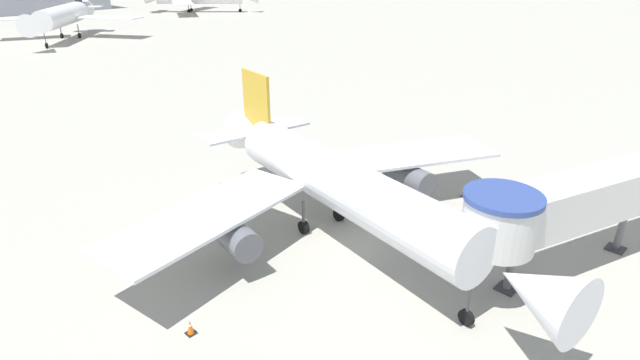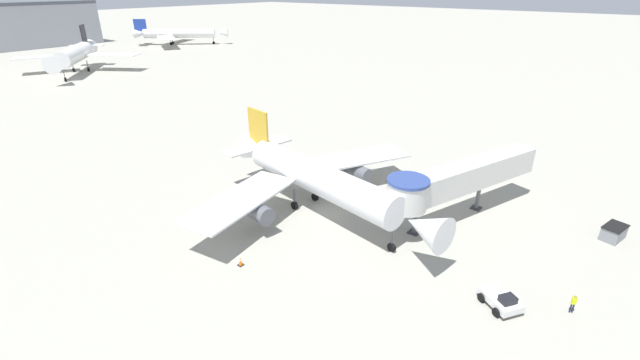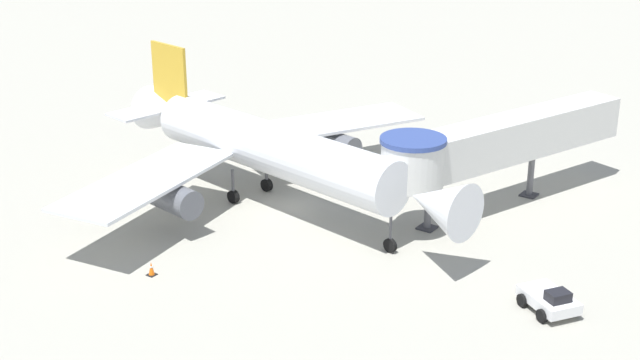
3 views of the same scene
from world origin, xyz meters
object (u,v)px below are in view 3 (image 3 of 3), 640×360
at_px(jet_bridge, 491,143).
at_px(traffic_cone_starboard_wing, 393,160).
at_px(traffic_cone_port_wing, 151,269).
at_px(main_airplane, 267,149).
at_px(pushback_tug_white, 550,300).

relative_size(jet_bridge, traffic_cone_starboard_wing, 24.97).
relative_size(jet_bridge, traffic_cone_port_wing, 23.99).
distance_m(main_airplane, traffic_cone_starboard_wing, 12.66).
bearing_deg(main_airplane, pushback_tug_white, -88.97).
relative_size(pushback_tug_white, traffic_cone_port_wing, 4.54).
bearing_deg(jet_bridge, traffic_cone_starboard_wing, 85.93).
bearing_deg(main_airplane, traffic_cone_starboard_wing, -4.56).
xyz_separation_m(main_airplane, jet_bridge, (7.65, -12.64, 0.73)).
bearing_deg(traffic_cone_starboard_wing, main_airplane, 166.03).
bearing_deg(pushback_tug_white, traffic_cone_port_wing, 147.46).
distance_m(jet_bridge, pushback_tug_white, 14.45).
bearing_deg(jet_bridge, traffic_cone_port_wing, 168.89).
bearing_deg(pushback_tug_white, traffic_cone_starboard_wing, 84.22).
distance_m(jet_bridge, traffic_cone_starboard_wing, 11.41).
bearing_deg(main_airplane, jet_bridge, -49.41).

